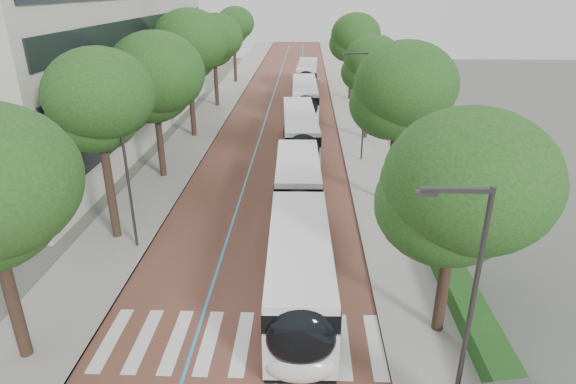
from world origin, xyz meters
name	(u,v)px	position (x,y,z in m)	size (l,w,h in m)	color
ground	(233,362)	(0.00, 0.00, 0.00)	(160.00, 160.00, 0.00)	#51544C
road	(284,107)	(0.00, 40.00, 0.01)	(11.00, 140.00, 0.02)	brown
sidewalk_left	(218,106)	(-7.50, 40.00, 0.06)	(4.00, 140.00, 0.12)	#999590
sidewalk_right	(351,107)	(7.50, 40.00, 0.06)	(4.00, 140.00, 0.12)	#999590
kerb_left	(234,106)	(-5.60, 40.00, 0.06)	(0.20, 140.00, 0.14)	gray
kerb_right	(334,107)	(5.60, 40.00, 0.06)	(0.20, 140.00, 0.14)	gray
zebra_crossing	(242,342)	(0.20, 1.00, 0.03)	(10.55, 3.60, 0.01)	silver
lane_line_left	(270,106)	(-1.60, 40.00, 0.02)	(0.12, 126.00, 0.01)	#2A92D3
lane_line_right	(298,107)	(1.60, 40.00, 0.02)	(0.12, 126.00, 0.01)	#2A92D3
office_building	(49,55)	(-19.47, 28.00, 7.00)	(18.11, 40.00, 14.00)	#ACAAA0
hedge	(493,357)	(9.10, 0.00, 0.52)	(1.20, 14.00, 0.80)	#1B4518
streetlight_near	(465,306)	(6.62, -3.00, 4.82)	(1.82, 0.20, 8.00)	#313134
streetlight_far	(362,98)	(6.62, 22.00, 4.82)	(1.82, 0.20, 8.00)	#313134
lamp_post_left	(127,172)	(-6.10, 8.00, 4.12)	(0.14, 0.14, 8.00)	#313134
trees_left	(177,63)	(-7.50, 24.37, 6.96)	(6.27, 60.39, 10.27)	black
trees_right	(382,81)	(7.70, 20.57, 6.38)	(5.82, 47.71, 9.23)	black
lead_bus	(299,228)	(2.21, 7.34, 1.63)	(3.00, 18.46, 3.20)	black
bus_queued_0	(300,133)	(2.02, 23.74, 1.62)	(3.18, 12.51, 3.20)	silver
bus_queued_1	(305,99)	(2.33, 36.62, 1.62)	(2.81, 12.45, 3.20)	silver
bus_queued_2	(307,76)	(2.59, 50.69, 1.62)	(2.86, 12.46, 3.20)	silver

